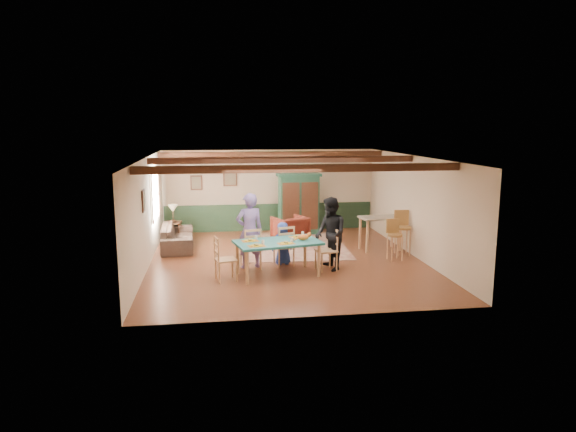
{
  "coord_description": "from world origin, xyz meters",
  "views": [
    {
      "loc": [
        -1.81,
        -12.89,
        3.51
      ],
      "look_at": [
        0.08,
        0.22,
        1.15
      ],
      "focal_mm": 32.0,
      "sensor_mm": 36.0,
      "label": 1
    }
  ],
  "objects": [
    {
      "name": "area_rug",
      "position": [
        0.43,
        1.63,
        0.01
      ],
      "size": [
        3.19,
        3.73,
        0.01
      ],
      "primitive_type": "cube",
      "rotation": [
        0.0,
        0.0,
        -0.05
      ],
      "color": "#C5B18E",
      "rests_on": "floor"
    },
    {
      "name": "dining_chair_far_right",
      "position": [
        -0.12,
        -0.41,
        0.52
      ],
      "size": [
        0.55,
        0.56,
        1.03
      ],
      "primitive_type": null,
      "rotation": [
        0.0,
        0.0,
        3.35
      ],
      "color": "tan",
      "rests_on": "floor"
    },
    {
      "name": "ceiling_beam_back",
      "position": [
        0.0,
        3.0,
        2.61
      ],
      "size": [
        6.95,
        0.16,
        0.16
      ],
      "primitive_type": "cube",
      "color": "#32190E",
      "rests_on": "ceiling"
    },
    {
      "name": "picture_back_a",
      "position": [
        -1.3,
        3.97,
        1.8
      ],
      "size": [
        0.45,
        0.04,
        0.55
      ],
      "primitive_type": null,
      "color": "gray",
      "rests_on": "wall_back"
    },
    {
      "name": "sofa",
      "position": [
        -2.91,
        1.89,
        0.33
      ],
      "size": [
        0.98,
        2.27,
        0.65
      ],
      "primitive_type": "imported",
      "rotation": [
        0.0,
        0.0,
        1.62
      ],
      "color": "#3B2D25",
      "rests_on": "floor"
    },
    {
      "name": "ceiling_beam_front",
      "position": [
        0.0,
        -2.3,
        2.61
      ],
      "size": [
        6.95,
        0.16,
        0.16
      ],
      "primitive_type": "cube",
      "color": "#32190E",
      "rests_on": "ceiling"
    },
    {
      "name": "bar_stool_right",
      "position": [
        3.23,
        0.18,
        0.61
      ],
      "size": [
        0.47,
        0.51,
        1.21
      ],
      "primitive_type": null,
      "rotation": [
        0.0,
        0.0,
        -0.09
      ],
      "color": "#B17F45",
      "rests_on": "floor"
    },
    {
      "name": "wall_left",
      "position": [
        -3.5,
        0.0,
        1.35
      ],
      "size": [
        0.02,
        8.0,
        2.7
      ],
      "primitive_type": "cube",
      "color": "beige",
      "rests_on": "floor"
    },
    {
      "name": "floor",
      "position": [
        0.0,
        0.0,
        0.0
      ],
      "size": [
        8.0,
        8.0,
        0.0
      ],
      "primitive_type": "plane",
      "color": "#5A2A19",
      "rests_on": "ground"
    },
    {
      "name": "person_child",
      "position": [
        -0.14,
        -0.32,
        0.55
      ],
      "size": [
        0.59,
        0.45,
        1.09
      ],
      "primitive_type": "imported",
      "rotation": [
        0.0,
        0.0,
        3.35
      ],
      "color": "#26409B",
      "rests_on": "floor"
    },
    {
      "name": "dining_table",
      "position": [
        -0.38,
        -1.26,
        0.41
      ],
      "size": [
        2.14,
        1.47,
        0.81
      ],
      "primitive_type": null,
      "rotation": [
        0.0,
        0.0,
        0.21
      ],
      "color": "#226D6D",
      "rests_on": "floor"
    },
    {
      "name": "wall_back",
      "position": [
        0.0,
        4.0,
        1.35
      ],
      "size": [
        7.0,
        0.02,
        2.7
      ],
      "primitive_type": "cube",
      "color": "beige",
      "rests_on": "floor"
    },
    {
      "name": "counter_table",
      "position": [
        2.79,
        0.79,
        0.48
      ],
      "size": [
        1.22,
        0.79,
        0.96
      ],
      "primitive_type": null,
      "rotation": [
        0.0,
        0.0,
        0.11
      ],
      "color": "#B7A98E",
      "rests_on": "floor"
    },
    {
      "name": "place_setting_near_center",
      "position": [
        -0.22,
        -1.51,
        0.87
      ],
      "size": [
        0.49,
        0.41,
        0.11
      ],
      "primitive_type": null,
      "rotation": [
        0.0,
        0.0,
        0.21
      ],
      "color": "gold",
      "rests_on": "dining_table"
    },
    {
      "name": "place_setting_near_left",
      "position": [
        -0.91,
        -1.65,
        0.87
      ],
      "size": [
        0.49,
        0.41,
        0.11
      ],
      "primitive_type": null,
      "rotation": [
        0.0,
        0.0,
        0.21
      ],
      "color": "gold",
      "rests_on": "dining_table"
    },
    {
      "name": "wainscot_back",
      "position": [
        0.0,
        3.98,
        0.45
      ],
      "size": [
        6.95,
        0.03,
        0.9
      ],
      "primitive_type": "cube",
      "color": "#1B321F",
      "rests_on": "floor"
    },
    {
      "name": "wall_right",
      "position": [
        3.5,
        0.0,
        1.35
      ],
      "size": [
        0.02,
        8.0,
        2.7
      ],
      "primitive_type": "cube",
      "color": "beige",
      "rests_on": "floor"
    },
    {
      "name": "place_setting_far_right",
      "position": [
        0.15,
        -0.87,
        0.87
      ],
      "size": [
        0.49,
        0.41,
        0.11
      ],
      "primitive_type": null,
      "rotation": [
        0.0,
        0.0,
        0.21
      ],
      "color": "gold",
      "rests_on": "dining_table"
    },
    {
      "name": "armoire",
      "position": [
        0.86,
        3.28,
        0.99
      ],
      "size": [
        1.43,
        0.64,
        1.97
      ],
      "primitive_type": "cube",
      "rotation": [
        0.0,
        0.0,
        0.06
      ],
      "color": "#163929",
      "rests_on": "floor"
    },
    {
      "name": "armchair",
      "position": [
        0.39,
        1.95,
        0.42
      ],
      "size": [
        1.17,
        1.19,
        0.83
      ],
      "primitive_type": "imported",
      "rotation": [
        0.0,
        0.0,
        -2.75
      ],
      "color": "#42110D",
      "rests_on": "floor"
    },
    {
      "name": "picture_back_b",
      "position": [
        -2.4,
        3.97,
        1.65
      ],
      "size": [
        0.38,
        0.04,
        0.48
      ],
      "primitive_type": null,
      "color": "gray",
      "rests_on": "wall_back"
    },
    {
      "name": "ceiling",
      "position": [
        0.0,
        0.0,
        2.7
      ],
      "size": [
        7.0,
        8.0,
        0.02
      ],
      "primitive_type": "cube",
      "color": "silver",
      "rests_on": "wall_back"
    },
    {
      "name": "picture_left_wall",
      "position": [
        -3.47,
        -0.6,
        1.75
      ],
      "size": [
        0.04,
        0.42,
        0.52
      ],
      "primitive_type": null,
      "color": "gray",
      "rests_on": "wall_left"
    },
    {
      "name": "dining_chair_end_right",
      "position": [
        0.84,
        -1.0,
        0.52
      ],
      "size": [
        0.56,
        0.55,
        1.03
      ],
      "primitive_type": null,
      "rotation": [
        0.0,
        0.0,
        -1.36
      ],
      "color": "tan",
      "rests_on": "floor"
    },
    {
      "name": "person_woman",
      "position": [
        0.95,
        -0.98,
        0.9
      ],
      "size": [
        0.84,
        0.99,
        1.79
      ],
      "primitive_type": "imported",
      "rotation": [
        0.0,
        0.0,
        -1.36
      ],
      "color": "black",
      "rests_on": "floor"
    },
    {
      "name": "bar_stool_left",
      "position": [
        2.83,
        -0.32,
        0.54
      ],
      "size": [
        0.42,
        0.46,
        1.08
      ],
      "primitive_type": null,
      "rotation": [
        0.0,
        0.0,
        0.11
      ],
      "color": "#B17F45",
      "rests_on": "floor"
    },
    {
      "name": "person_man",
      "position": [
        -0.99,
        -0.5,
        0.94
      ],
      "size": [
        0.76,
        0.58,
        1.87
      ],
      "primitive_type": "imported",
      "rotation": [
        0.0,
        0.0,
        3.35
      ],
      "color": "#745D9F",
      "rests_on": "floor"
    },
    {
      "name": "place_setting_far_left",
      "position": [
        -1.02,
        -1.12,
        0.87
      ],
      "size": [
        0.49,
        0.41,
        0.11
      ],
      "primitive_type": null,
      "rotation": [
        0.0,
        0.0,
        0.21
      ],
      "color": "gold",
      "rests_on": "dining_table"
    },
    {
      "name": "dining_chair_end_left",
      "position": [
        -1.6,
        -1.52,
        0.52
      ],
      "size": [
        0.56,
        0.55,
        1.03
      ],
      "primitive_type": null,
      "rotation": [
        0.0,
        0.0,
        1.78
      ],
      "color": "tan",
      "rests_on": "floor"
    },
    {
      "name": "table_lamp",
      "position": [
        -3.09,
        2.88,
        0.84
      ],
      "size": [
        0.31,
        0.31,
        0.53
      ],
      "primitive_type": null,
      "rotation": [
        0.0,
        0.0,
        0.07
      ],
      "color": "#D2BD88",
      "rests_on": "end_table"
    },
    {
      "name": "dining_chair_far_left",
      "position": [
        -0.97,
        -0.59,
        0.52
      ],
      "size": [
        0.55,
        0.56,
        1.03
      ],
      "primitive_type": null,
      "rotation": [
        0.0,
        0.0,
        3.35
      ],
      "color": "tan",
      "rests_on": "floor"
    },
    {
      "name": "window_left",
      "position": [
        -3.47,
        1.7,
        1.55
      ],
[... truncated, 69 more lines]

